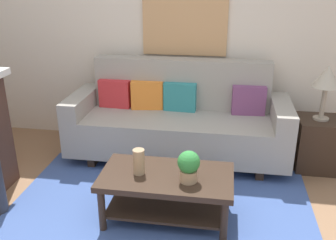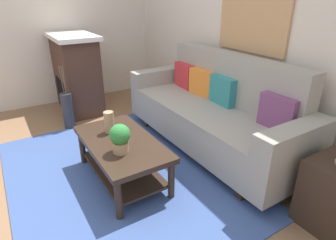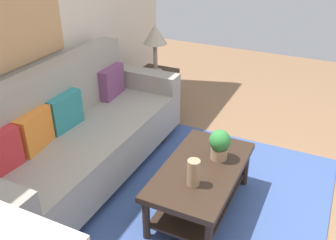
{
  "view_description": "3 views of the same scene",
  "coord_description": "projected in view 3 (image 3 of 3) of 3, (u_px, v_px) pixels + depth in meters",
  "views": [
    {
      "loc": [
        0.52,
        -2.19,
        2.0
      ],
      "look_at": [
        -0.02,
        1.19,
        0.64
      ],
      "focal_mm": 40.31,
      "sensor_mm": 36.0,
      "label": 1
    },
    {
      "loc": [
        2.28,
        -0.35,
        1.7
      ],
      "look_at": [
        0.08,
        1.02,
        0.52
      ],
      "focal_mm": 30.04,
      "sensor_mm": 36.0,
      "label": 2
    },
    {
      "loc": [
        -2.28,
        -0.32,
        2.22
      ],
      "look_at": [
        0.27,
        0.9,
        0.69
      ],
      "focal_mm": 40.31,
      "sensor_mm": 36.0,
      "label": 3
    }
  ],
  "objects": [
    {
      "name": "ground_plane",
      "position": [
        255.0,
        233.0,
        2.99
      ],
      "size": [
        9.07,
        9.07,
        0.0
      ],
      "primitive_type": "plane",
      "color": "#8C6647"
    },
    {
      "name": "wall_back",
      "position": [
        14.0,
        32.0,
        3.19
      ],
      "size": [
        5.07,
        0.1,
        2.7
      ],
      "primitive_type": "cube",
      "color": "beige",
      "rests_on": "ground_plane"
    },
    {
      "name": "area_rug",
      "position": [
        197.0,
        214.0,
        3.18
      ],
      "size": [
        2.7,
        2.03,
        0.01
      ],
      "primitive_type": "cube",
      "color": "#3D5693",
      "rests_on": "ground_plane"
    },
    {
      "name": "couch",
      "position": [
        79.0,
        138.0,
        3.44
      ],
      "size": [
        2.39,
        0.84,
        1.08
      ],
      "color": "gray",
      "rests_on": "ground_plane"
    },
    {
      "name": "throw_pillow_orange",
      "position": [
        34.0,
        131.0,
        3.07
      ],
      "size": [
        0.37,
        0.17,
        0.32
      ],
      "primitive_type": "cube",
      "rotation": [
        0.0,
        0.0,
        0.15
      ],
      "color": "orange",
      "rests_on": "couch"
    },
    {
      "name": "throw_pillow_teal",
      "position": [
        64.0,
        111.0,
        3.37
      ],
      "size": [
        0.37,
        0.14,
        0.32
      ],
      "primitive_type": "cube",
      "rotation": [
        0.0,
        0.0,
        -0.05
      ],
      "color": "teal",
      "rests_on": "couch"
    },
    {
      "name": "throw_pillow_plum",
      "position": [
        111.0,
        82.0,
        3.97
      ],
      "size": [
        0.37,
        0.14,
        0.32
      ],
      "primitive_type": "cube",
      "rotation": [
        0.0,
        0.0,
        0.06
      ],
      "color": "#7A4270",
      "rests_on": "couch"
    },
    {
      "name": "coffee_table",
      "position": [
        201.0,
        179.0,
        3.1
      ],
      "size": [
        1.1,
        0.6,
        0.43
      ],
      "color": "#332319",
      "rests_on": "ground_plane"
    },
    {
      "name": "tabletop_vase",
      "position": [
        194.0,
        173.0,
        2.8
      ],
      "size": [
        0.1,
        0.1,
        0.22
      ],
      "primitive_type": "cylinder",
      "color": "tan",
      "rests_on": "coffee_table"
    },
    {
      "name": "potted_plant_tabletop",
      "position": [
        220.0,
        144.0,
        3.09
      ],
      "size": [
        0.18,
        0.18,
        0.26
      ],
      "color": "tan",
      "rests_on": "coffee_table"
    },
    {
      "name": "side_table",
      "position": [
        156.0,
        93.0,
        4.69
      ],
      "size": [
        0.44,
        0.44,
        0.56
      ],
      "primitive_type": "cube",
      "color": "#332319",
      "rests_on": "ground_plane"
    },
    {
      "name": "table_lamp",
      "position": [
        155.0,
        36.0,
        4.35
      ],
      "size": [
        0.28,
        0.28,
        0.57
      ],
      "color": "gray",
      "rests_on": "side_table"
    },
    {
      "name": "framed_painting",
      "position": [
        18.0,
        15.0,
        3.11
      ],
      "size": [
        0.96,
        0.03,
        0.83
      ],
      "primitive_type": "cube",
      "color": "tan"
    }
  ]
}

